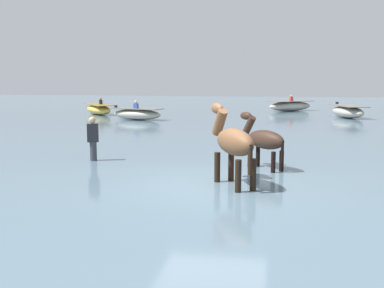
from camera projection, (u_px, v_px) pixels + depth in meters
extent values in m
plane|color=#84755B|center=(213.00, 199.00, 10.29)|extent=(120.00, 120.00, 0.00)
cube|color=slate|center=(243.00, 138.00, 20.00)|extent=(90.00, 90.00, 0.32)
ellipsoid|color=brown|center=(235.00, 142.00, 10.07)|extent=(1.24, 1.55, 0.60)
cylinder|color=black|center=(217.00, 174.00, 10.60)|extent=(0.14, 0.14, 1.02)
cylinder|color=black|center=(231.00, 173.00, 10.74)|extent=(0.14, 0.14, 1.02)
cylinder|color=black|center=(238.00, 183.00, 9.63)|extent=(0.14, 0.14, 1.02)
cylinder|color=black|center=(253.00, 182.00, 9.76)|extent=(0.14, 0.14, 1.02)
cylinder|color=brown|center=(220.00, 122.00, 10.74)|extent=(0.50, 0.60, 0.69)
ellipsoid|color=brown|center=(217.00, 108.00, 10.84)|extent=(0.46, 0.55, 0.26)
cylinder|color=black|center=(250.00, 160.00, 9.45)|extent=(0.10, 0.10, 0.65)
ellipsoid|color=#382319|center=(266.00, 140.00, 12.03)|extent=(1.22, 1.20, 0.51)
cylinder|color=black|center=(250.00, 163.00, 12.40)|extent=(0.12, 0.12, 0.87)
cylinder|color=black|center=(258.00, 162.00, 12.58)|extent=(0.12, 0.12, 0.87)
cylinder|color=black|center=(273.00, 168.00, 11.68)|extent=(0.12, 0.12, 0.87)
cylinder|color=black|center=(281.00, 167.00, 11.86)|extent=(0.12, 0.12, 0.87)
cylinder|color=#382319|center=(249.00, 126.00, 12.53)|extent=(0.48, 0.47, 0.59)
ellipsoid|color=#382319|center=(246.00, 116.00, 12.59)|extent=(0.44, 0.44, 0.22)
cylinder|color=black|center=(282.00, 151.00, 11.58)|extent=(0.08, 0.08, 0.55)
ellipsoid|color=gold|center=(99.00, 110.00, 31.27)|extent=(3.37, 3.84, 0.66)
cube|color=olive|center=(98.00, 105.00, 31.22)|extent=(3.23, 3.69, 0.04)
cube|color=#232328|center=(101.00, 102.00, 31.27)|extent=(0.30, 0.32, 0.30)
sphere|color=#A37556|center=(101.00, 99.00, 31.24)|extent=(0.18, 0.18, 0.18)
ellipsoid|color=#B2AD9E|center=(137.00, 114.00, 27.02)|extent=(3.45, 2.09, 0.65)
cube|color=slate|center=(137.00, 109.00, 26.97)|extent=(3.32, 2.00, 0.04)
cube|color=black|center=(116.00, 107.00, 27.67)|extent=(0.16, 0.19, 0.18)
cube|color=#3356A8|center=(136.00, 106.00, 26.86)|extent=(0.30, 0.25, 0.30)
sphere|color=beige|center=(136.00, 102.00, 26.83)|extent=(0.18, 0.18, 0.18)
ellipsoid|color=#B2AD9E|center=(290.00, 106.00, 34.54)|extent=(3.88, 3.61, 0.74)
cube|color=slate|center=(290.00, 101.00, 34.49)|extent=(3.73, 3.46, 0.04)
cube|color=red|center=(291.00, 99.00, 34.38)|extent=(0.31, 0.31, 0.30)
sphere|color=tan|center=(291.00, 96.00, 34.35)|extent=(0.18, 0.18, 0.18)
ellipsoid|color=#B2AD9E|center=(348.00, 112.00, 28.51)|extent=(2.24, 3.83, 0.74)
cube|color=slate|center=(348.00, 106.00, 28.45)|extent=(2.15, 3.67, 0.04)
cube|color=black|center=(337.00, 103.00, 30.15)|extent=(0.19, 0.16, 0.18)
cylinder|color=#383842|center=(94.00, 156.00, 13.42)|extent=(0.20, 0.20, 0.88)
cube|color=#232328|center=(93.00, 133.00, 13.32)|extent=(0.36, 0.29, 0.54)
sphere|color=tan|center=(92.00, 120.00, 13.27)|extent=(0.20, 0.20, 0.20)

